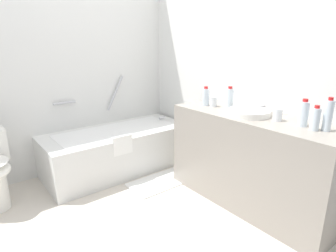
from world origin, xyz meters
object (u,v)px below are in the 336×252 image
Objects in this scene: water_bottle_2 at (230,98)px; water_bottle_4 at (328,115)px; water_bottle_0 at (206,97)px; sink_basin at (249,112)px; bath_mat at (160,182)px; sink_faucet at (263,109)px; drinking_glass_0 at (213,102)px; bathtub at (118,148)px; water_bottle_3 at (315,119)px; water_bottle_1 at (304,114)px; drinking_glass_1 at (278,115)px.

water_bottle_2 is 0.88m from water_bottle_4.
water_bottle_2 reaches higher than water_bottle_0.
water_bottle_4 is (0.06, -0.61, 0.09)m from sink_basin.
water_bottle_2 is at bearing -48.38° from bath_mat.
water_bottle_4 reaches higher than sink_faucet.
sink_basin is 1.66× the size of water_bottle_2.
water_bottle_2 is at bearing -74.98° from drinking_glass_0.
bathtub is 1.68m from sink_faucet.
drinking_glass_0 is at bearing 113.70° from sink_faucet.
sink_faucet reaches higher than bath_mat.
water_bottle_3 is at bearing -73.30° from bathtub.
sink_faucet is 0.72× the size of water_bottle_1.
drinking_glass_1 reaches higher than bath_mat.
water_bottle_1 is (0.05, -0.97, 0.01)m from water_bottle_0.
water_bottle_4 is (-0.15, -0.61, 0.08)m from sink_faucet.
bathtub is at bearing 122.16° from drinking_glass_0.
bathtub is 7.94× the size of water_bottle_1.
bathtub reaches higher than water_bottle_1.
bath_mat is (-0.40, 1.33, -0.92)m from water_bottle_3.
sink_basin is at bearing -91.89° from drinking_glass_0.
sink_basin is 0.62m from water_bottle_4.
water_bottle_2 is 2.22× the size of drinking_glass_1.
drinking_glass_1 is (-0.01, 0.20, -0.05)m from water_bottle_1.
sink_basin reaches higher than bath_mat.
water_bottle_4 is at bearing -85.96° from drinking_glass_1.
water_bottle_0 is at bearing -34.18° from bath_mat.
sink_basin is 1.87× the size of water_bottle_0.
drinking_glass_0 is at bearing 89.41° from water_bottle_3.
water_bottle_1 is at bearing -91.54° from water_bottle_2.
water_bottle_1 is 0.88m from drinking_glass_0.
water_bottle_0 is (-0.21, 0.52, 0.06)m from sink_faucet.
water_bottle_3 is at bearing -95.14° from drinking_glass_1.
bathtub is 1.27m from drinking_glass_0.
drinking_glass_1 is at bearing -124.95° from sink_faucet.
water_bottle_4 is 0.37m from drinking_glass_1.
sink_basin is at bearing 97.29° from drinking_glass_1.
water_bottle_1 reaches higher than sink_faucet.
water_bottle_1 is 0.31× the size of bath_mat.
water_bottle_1 is at bearing -87.92° from drinking_glass_1.
sink_faucet is 0.56m from water_bottle_0.
sink_basin is at bearing 180.00° from sink_faucet.
drinking_glass_0 is (0.59, -0.93, 0.63)m from bathtub.
drinking_glass_1 reaches higher than sink_faucet.
drinking_glass_0 is (0.01, 0.99, -0.04)m from water_bottle_3.
water_bottle_0 is 0.26m from water_bottle_2.
sink_basin is 2.36× the size of sink_faucet.
bathtub is at bearing 106.86° from bath_mat.
sink_basin is at bearing -102.20° from water_bottle_2.
water_bottle_2 is 1.17× the size of water_bottle_3.
bath_mat is at bearing 112.52° from drinking_glass_1.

